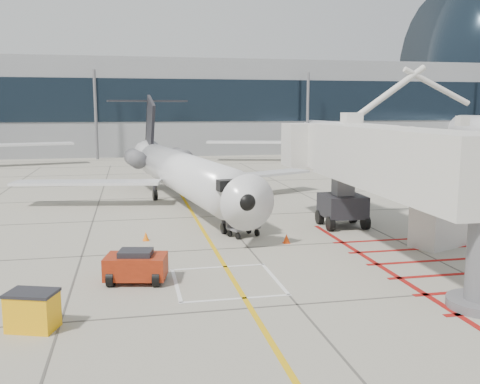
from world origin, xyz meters
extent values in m
plane|color=#9F9A89|center=(0.00, 0.00, 0.00)|extent=(260.00, 260.00, 0.00)
cone|color=orange|center=(-4.94, 6.47, 0.23)|extent=(0.34, 0.34, 0.47)
cone|color=#DE3D0B|center=(2.13, 4.47, 0.25)|extent=(0.36, 0.36, 0.50)
cube|color=gray|center=(10.00, 70.00, 7.00)|extent=(180.00, 28.00, 14.00)
cube|color=black|center=(10.00, 55.95, 8.00)|extent=(180.00, 0.10, 6.00)
camera|label=1|loc=(-5.62, -21.24, 6.86)|focal=40.00mm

